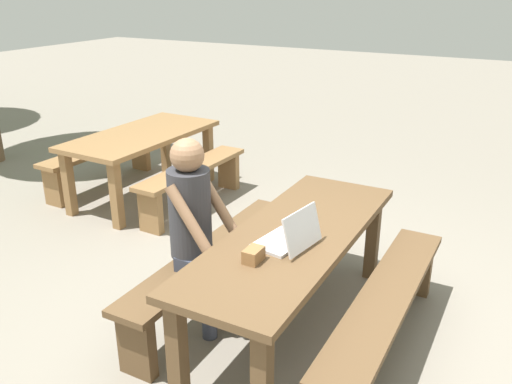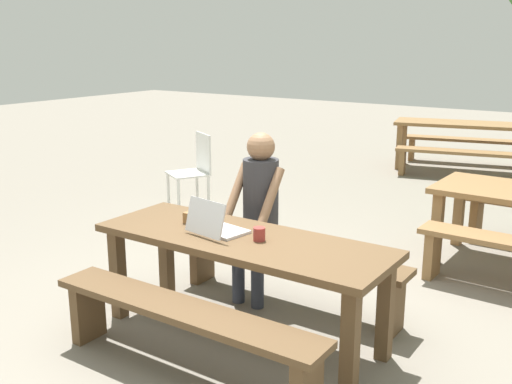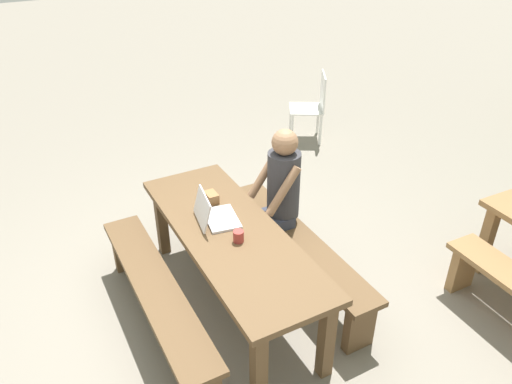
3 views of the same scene
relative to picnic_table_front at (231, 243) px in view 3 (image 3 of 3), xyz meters
name	(u,v)px [view 3 (image 3 of 3)]	position (x,y,z in m)	size (l,w,h in m)	color
ground_plane	(233,303)	(0.00, 0.00, -0.62)	(30.00, 30.00, 0.00)	gray
picnic_table_front	(231,243)	(0.00, 0.00, 0.00)	(2.07, 0.72, 0.73)	brown
bench_near	(157,296)	(0.00, -0.62, -0.27)	(1.92, 0.30, 0.46)	brown
bench_far	(298,247)	(0.00, 0.62, -0.27)	(1.92, 0.30, 0.46)	brown
laptop	(214,215)	(-0.18, -0.05, 0.17)	(0.39, 0.36, 0.25)	silver
small_pouch	(211,197)	(-0.46, 0.05, 0.15)	(0.13, 0.09, 0.08)	olive
coffee_mug	(239,236)	(0.14, 0.00, 0.15)	(0.08, 0.08, 0.09)	#99332D
person_seated	(279,192)	(-0.26, 0.59, 0.16)	(0.39, 0.40, 1.34)	#333847
plastic_chair	(313,105)	(-2.38, 2.37, -0.14)	(0.60, 0.60, 0.92)	white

